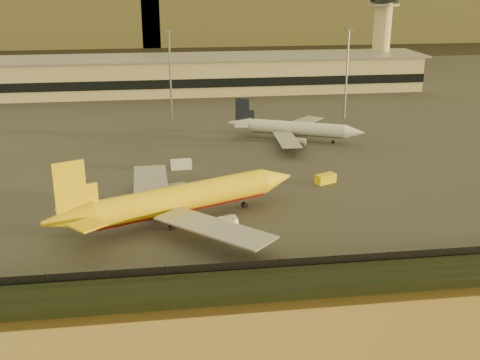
{
  "coord_description": "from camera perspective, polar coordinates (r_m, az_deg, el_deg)",
  "views": [
    {
      "loc": [
        -14.33,
        -87.77,
        40.7
      ],
      "look_at": [
        -0.15,
        12.0,
        5.74
      ],
      "focal_mm": 45.0,
      "sensor_mm": 36.0,
      "label": 1
    }
  ],
  "objects": [
    {
      "name": "perimeter_fence",
      "position": [
        85.72,
        2.48,
        -8.25
      ],
      "size": [
        300.0,
        0.05,
        2.2
      ],
      "primitive_type": "cube",
      "color": "black",
      "rests_on": "tarmac"
    },
    {
      "name": "white_narrowbody_jet",
      "position": [
        152.96,
        5.21,
        4.86
      ],
      "size": [
        33.1,
        31.29,
        10.04
      ],
      "rotation": [
        0.0,
        0.0,
        -0.42
      ],
      "color": "silver",
      "rests_on": "tarmac"
    },
    {
      "name": "gse_vehicle_white",
      "position": [
        130.93,
        -5.61,
        1.48
      ],
      "size": [
        4.58,
        2.25,
        2.02
      ],
      "primitive_type": "cube",
      "rotation": [
        0.0,
        0.0,
        0.05
      ],
      "color": "silver",
      "rests_on": "tarmac"
    },
    {
      "name": "dhl_cargo_jet",
      "position": [
        102.05,
        -5.76,
        -1.86
      ],
      "size": [
        43.95,
        41.61,
        13.75
      ],
      "rotation": [
        0.0,
        0.0,
        0.4
      ],
      "color": "yellow",
      "rests_on": "tarmac"
    },
    {
      "name": "control_tower",
      "position": [
        235.23,
        13.35,
        14.0
      ],
      "size": [
        11.2,
        11.2,
        35.5
      ],
      "color": "tan",
      "rests_on": "tarmac"
    },
    {
      "name": "apron_light_masts",
      "position": [
        167.27,
        2.14,
        10.53
      ],
      "size": [
        152.2,
        12.2,
        25.4
      ],
      "color": "slate",
      "rests_on": "tarmac"
    },
    {
      "name": "gse_vehicle_yellow",
      "position": [
        122.71,
        8.12,
        0.13
      ],
      "size": [
        4.62,
        3.48,
        1.89
      ],
      "primitive_type": "cube",
      "rotation": [
        0.0,
        0.0,
        0.43
      ],
      "color": "yellow",
      "rests_on": "tarmac"
    },
    {
      "name": "tarmac",
      "position": [
        187.77,
        -3.54,
        6.61
      ],
      "size": [
        320.0,
        220.0,
        0.2
      ],
      "primitive_type": "cube",
      "color": "#2D2D2D",
      "rests_on": "ground"
    },
    {
      "name": "terminal_building",
      "position": [
        216.08,
        -8.16,
        9.77
      ],
      "size": [
        202.0,
        25.0,
        12.6
      ],
      "color": "tan",
      "rests_on": "tarmac"
    },
    {
      "name": "embankment",
      "position": [
        82.54,
        2.98,
        -9.88
      ],
      "size": [
        320.0,
        7.0,
        1.4
      ],
      "primitive_type": "cube",
      "color": "black",
      "rests_on": "ground"
    },
    {
      "name": "ground",
      "position": [
        97.8,
        1.08,
        -5.46
      ],
      "size": [
        900.0,
        900.0,
        0.0
      ],
      "primitive_type": "plane",
      "color": "black",
      "rests_on": "ground"
    }
  ]
}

